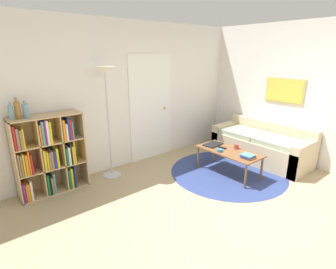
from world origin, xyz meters
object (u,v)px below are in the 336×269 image
at_px(couch, 262,146).
at_px(floor_lamp, 106,87).
at_px(bowl, 220,150).
at_px(coffee_table, 229,153).
at_px(bottle_right, 26,111).
at_px(bottle_left, 11,112).
at_px(bottle_middle, 17,110).
at_px(laptop, 213,144).
at_px(bookshelf, 48,155).
at_px(cup, 236,147).

bearing_deg(couch, floor_lamp, 155.15).
height_order(floor_lamp, bowl, floor_lamp).
distance_m(floor_lamp, coffee_table, 2.34).
bearing_deg(bowl, bottle_right, 154.33).
relative_size(couch, bottle_left, 7.78).
relative_size(coffee_table, bottle_middle, 3.83).
height_order(couch, laptop, couch).
bearing_deg(bottle_middle, laptop, -18.59).
relative_size(bowl, bottle_middle, 0.35).
xyz_separation_m(couch, bowl, (-1.23, 0.07, 0.18)).
xyz_separation_m(bookshelf, bottle_left, (-0.38, 0.02, 0.70)).
xyz_separation_m(bottle_left, bottle_right, (0.17, -0.01, 0.00)).
relative_size(bookshelf, bottle_left, 5.04).
xyz_separation_m(bookshelf, bottle_right, (-0.20, 0.00, 0.70)).
bearing_deg(floor_lamp, bowl, -38.84).
relative_size(bookshelf, bottle_right, 5.00).
bearing_deg(coffee_table, bottle_right, 154.45).
relative_size(coffee_table, bowl, 10.99).
relative_size(bowl, cup, 1.22).
relative_size(cup, bottle_left, 0.35).
xyz_separation_m(couch, cup, (-0.90, -0.02, 0.19)).
distance_m(bookshelf, bowl, 2.72).
relative_size(floor_lamp, couch, 1.00).
height_order(bookshelf, bottle_left, bottle_left).
bearing_deg(bookshelf, couch, -20.00).
bearing_deg(coffee_table, couch, -0.00).
bearing_deg(bottle_left, bowl, -24.46).
xyz_separation_m(cup, bottle_left, (-3.12, 1.36, 0.82)).
bearing_deg(bottle_middle, bottle_left, -178.70).
distance_m(coffee_table, cup, 0.19).
bearing_deg(bowl, coffee_table, -23.70).
bearing_deg(bookshelf, coffee_table, -27.20).
distance_m(bookshelf, coffee_table, 2.90).
bearing_deg(bowl, couch, -3.40).
bearing_deg(bottle_middle, cup, -24.17).
height_order(bookshelf, bowl, bookshelf).
bearing_deg(bowl, bookshelf, 152.56).
bearing_deg(cup, laptop, 111.69).
relative_size(floor_lamp, bottle_middle, 6.39).
distance_m(couch, laptop, 1.13).
distance_m(cup, bottle_middle, 3.43).
distance_m(coffee_table, bottle_middle, 3.30).
relative_size(couch, cup, 22.27).
distance_m(laptop, bottle_right, 3.07).
relative_size(cup, bottle_middle, 0.29).
bearing_deg(couch, coffee_table, 180.00).
bearing_deg(bookshelf, bottle_middle, 176.61).
xyz_separation_m(bowl, bottle_left, (-2.79, 1.27, 0.84)).
distance_m(coffee_table, laptop, 0.38).
distance_m(floor_lamp, couch, 3.21).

